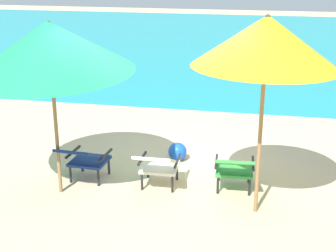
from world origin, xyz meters
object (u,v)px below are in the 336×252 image
object	(u,v)px
lounge_chair_center	(157,164)
beach_umbrella_right	(266,42)
lounge_chair_left	(84,158)
lounge_chair_right	(234,167)
beach_umbrella_left	(50,47)
beach_ball	(177,152)

from	to	relation	value
lounge_chair_center	beach_umbrella_right	bearing A→B (deg)	-14.06
lounge_chair_center	beach_umbrella_right	xyz separation A→B (m)	(1.40, -0.35, 1.83)
lounge_chair_left	lounge_chair_right	xyz separation A→B (m)	(2.16, 0.10, 0.00)
lounge_chair_right	lounge_chair_center	bearing A→B (deg)	-173.99
beach_umbrella_left	lounge_chair_right	bearing A→B (deg)	10.43
lounge_chair_center	beach_umbrella_left	bearing A→B (deg)	-166.10
lounge_chair_center	lounge_chair_right	bearing A→B (deg)	6.01
lounge_chair_right	beach_umbrella_right	size ratio (longest dim) A/B	0.35
lounge_chair_center	beach_umbrella_left	distance (m)	2.16
lounge_chair_right	beach_umbrella_right	distance (m)	1.91
lounge_chair_right	beach_ball	bearing A→B (deg)	134.55
lounge_chair_center	beach_umbrella_right	world-z (taller)	beach_umbrella_right
beach_umbrella_right	beach_umbrella_left	bearing A→B (deg)	179.60
lounge_chair_left	beach_umbrella_left	bearing A→B (deg)	-125.75
lounge_chair_right	beach_umbrella_left	bearing A→B (deg)	-169.57
lounge_chair_right	beach_umbrella_right	bearing A→B (deg)	-54.96
lounge_chair_left	beach_ball	xyz separation A→B (m)	(1.17, 1.11, -0.25)
lounge_chair_left	lounge_chair_center	xyz separation A→B (m)	(1.09, -0.01, 0.00)
lounge_chair_left	beach_umbrella_right	distance (m)	3.11
lounge_chair_center	beach_umbrella_right	size ratio (longest dim) A/B	0.35
lounge_chair_left	lounge_chair_center	distance (m)	1.09
beach_umbrella_left	beach_umbrella_right	world-z (taller)	beach_umbrella_right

